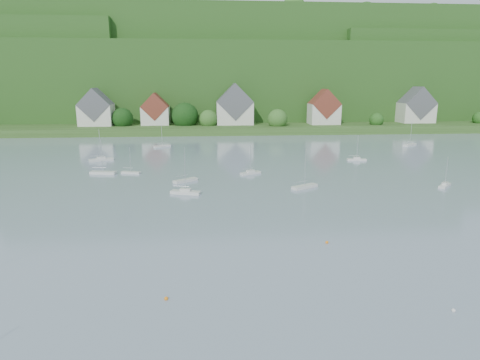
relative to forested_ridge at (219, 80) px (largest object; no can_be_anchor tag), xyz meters
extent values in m
cube|color=#2E4A1C|center=(-0.39, -68.57, -21.39)|extent=(600.00, 60.00, 3.00)
cube|color=#1F4315|center=(-0.39, 6.43, -2.89)|extent=(620.00, 160.00, 40.00)
cube|color=#1F4315|center=(9.61, 1.43, 5.11)|extent=(240.00, 130.00, 60.00)
cube|color=#1F4315|center=(159.61, -13.57, -0.89)|extent=(200.00, 110.00, 48.00)
sphere|color=#1C4C16|center=(118.03, -83.67, -17.79)|extent=(6.45, 6.45, 6.45)
sphere|color=#2C5F23|center=(-7.19, -84.69, -17.23)|extent=(8.19, 8.19, 8.19)
sphere|color=#2C5F23|center=(-52.36, -82.50, -17.78)|extent=(6.49, 6.49, 6.49)
sphere|color=#2C5F23|center=(46.46, -76.48, -15.93)|extent=(12.16, 12.16, 12.16)
sphere|color=#2C5F23|center=(22.59, -88.64, -17.05)|extent=(8.73, 8.73, 8.73)
sphere|color=black|center=(-44.27, -82.71, -16.86)|extent=(9.32, 9.32, 9.32)
sphere|color=#1C4C16|center=(67.44, -86.88, -17.86)|extent=(6.24, 6.24, 6.24)
sphere|color=black|center=(89.03, -74.03, -17.23)|extent=(8.16, 8.16, 8.16)
sphere|color=black|center=(-17.40, -82.21, -16.01)|extent=(11.92, 11.92, 11.92)
sphere|color=#1C4C16|center=(-84.67, -5.43, 28.91)|extent=(10.29, 10.29, 10.29)
sphere|color=black|center=(-68.56, -17.18, 28.37)|extent=(7.18, 7.18, 7.18)
sphere|color=#1C4C16|center=(39.10, -13.54, 37.36)|extent=(12.83, 12.83, 12.83)
sphere|color=#2C5F23|center=(-40.32, -26.39, 36.55)|extent=(8.18, 8.18, 8.18)
sphere|color=#1C4C16|center=(0.71, 11.08, 37.34)|extent=(12.73, 12.73, 12.73)
sphere|color=#1C4C16|center=(83.00, -24.04, 37.13)|extent=(11.50, 11.50, 11.50)
sphere|color=#1C4C16|center=(60.32, 6.32, 37.68)|extent=(14.65, 14.65, 14.65)
sphere|color=#2C5F23|center=(38.86, -37.28, 37.20)|extent=(11.95, 11.95, 11.95)
sphere|color=#1C4C16|center=(119.05, -29.99, 36.82)|extent=(9.76, 9.76, 9.76)
sphere|color=#2C5F23|center=(-47.54, 5.73, 36.35)|extent=(7.07, 7.07, 7.07)
sphere|color=black|center=(-3.87, -25.26, 36.55)|extent=(8.21, 8.21, 8.21)
sphere|color=#2C5F23|center=(-23.22, -1.47, 37.26)|extent=(12.24, 12.24, 12.24)
sphere|color=#2C5F23|center=(114.11, -25.59, 36.69)|extent=(9.00, 9.00, 9.00)
sphere|color=#2C5F23|center=(-95.89, -32.67, 37.50)|extent=(13.65, 13.65, 13.65)
sphere|color=#1C4C16|center=(100.63, -10.60, 36.52)|extent=(8.03, 8.03, 8.03)
sphere|color=#2C5F23|center=(100.08, -10.21, 25.73)|extent=(14.97, 14.97, 14.97)
sphere|color=#1C4C16|center=(78.27, -12.75, 24.82)|extent=(9.78, 9.78, 9.78)
sphere|color=#1C4C16|center=(119.29, -13.86, 25.22)|extent=(12.02, 12.02, 12.02)
sphere|color=black|center=(137.50, -32.55, 25.14)|extent=(11.57, 11.57, 11.57)
sphere|color=#1C4C16|center=(122.03, -45.83, 25.33)|extent=(12.65, 12.65, 12.65)
sphere|color=#2C5F23|center=(98.74, -21.35, 24.77)|extent=(9.48, 9.48, 9.48)
sphere|color=#1C4C16|center=(-40.37, -6.43, 19.21)|extent=(12.01, 12.01, 12.01)
sphere|color=black|center=(118.27, -16.22, 19.75)|extent=(15.08, 15.08, 15.08)
sphere|color=#2C5F23|center=(108.01, -0.55, 19.91)|extent=(15.99, 15.99, 15.99)
sphere|color=black|center=(-4.10, 3.64, 19.86)|extent=(15.72, 15.72, 15.72)
sphere|color=#1C4C16|center=(10.49, -0.65, 18.96)|extent=(10.54, 10.54, 10.54)
cube|color=beige|center=(-55.39, -81.57, -15.39)|extent=(14.00, 10.00, 9.00)
cube|color=#505157|center=(-55.39, -81.57, -10.89)|extent=(14.00, 10.40, 14.00)
cube|color=beige|center=(-30.39, -79.57, -15.89)|extent=(12.00, 9.00, 8.00)
cube|color=brown|center=(-30.39, -79.57, -11.89)|extent=(12.00, 9.36, 12.00)
cube|color=beige|center=(4.61, -80.57, -14.89)|extent=(16.00, 11.00, 10.00)
cube|color=#505157|center=(4.61, -80.57, -9.89)|extent=(16.00, 11.44, 16.00)
cube|color=beige|center=(44.61, -82.57, -15.39)|extent=(13.00, 10.00, 9.00)
cube|color=brown|center=(44.61, -82.57, -10.89)|extent=(13.00, 10.40, 13.00)
cube|color=beige|center=(89.61, -78.57, -15.39)|extent=(15.00, 10.00, 9.00)
cube|color=#505157|center=(89.61, -78.57, -10.89)|extent=(15.00, 10.40, 15.00)
sphere|color=orange|center=(-12.18, -227.59, -22.89)|extent=(0.40, 0.40, 0.40)
sphere|color=silver|center=(14.96, -231.96, -22.89)|extent=(0.40, 0.40, 0.40)
sphere|color=orange|center=(7.94, -214.40, -22.89)|extent=(0.41, 0.41, 0.41)
cube|color=silver|center=(11.88, -184.89, -22.59)|extent=(5.95, 4.45, 0.59)
cylinder|color=silver|center=(11.88, -184.89, -18.59)|extent=(0.10, 0.10, 7.42)
cylinder|color=silver|center=(11.11, -185.34, -21.39)|extent=(2.85, 1.73, 0.08)
cube|color=silver|center=(-37.22, -150.61, -22.56)|extent=(6.63, 4.28, 0.65)
cube|color=silver|center=(-37.22, -150.61, -21.99)|extent=(2.58, 2.07, 0.50)
cylinder|color=silver|center=(-37.22, -150.61, -18.21)|extent=(0.10, 0.10, 8.06)
cylinder|color=silver|center=(-38.10, -151.01, -21.34)|extent=(3.27, 1.52, 0.08)
cube|color=silver|center=(61.44, -130.55, -22.58)|extent=(5.96, 5.02, 0.61)
cylinder|color=silver|center=(61.44, -130.55, -18.44)|extent=(0.10, 0.10, 7.67)
cylinder|color=silver|center=(60.70, -131.09, -21.37)|extent=(2.76, 2.06, 0.08)
cube|color=silver|center=(41.17, -186.10, -22.65)|extent=(4.26, 4.23, 0.47)
cube|color=silver|center=(41.17, -186.10, -22.17)|extent=(1.81, 1.81, 0.50)
cylinder|color=silver|center=(41.17, -186.10, -19.49)|extent=(0.10, 0.10, 5.86)
cylinder|color=silver|center=(40.67, -186.59, -21.52)|extent=(1.89, 1.87, 0.08)
cube|color=silver|center=(-26.06, -167.94, -22.65)|extent=(4.83, 2.57, 0.46)
cylinder|color=silver|center=(-26.06, -167.94, -19.52)|extent=(0.10, 0.10, 5.81)
cylinder|color=silver|center=(-26.73, -167.74, -21.52)|extent=(2.47, 0.81, 0.08)
cube|color=silver|center=(-12.74, -177.34, -22.61)|extent=(5.40, 4.60, 0.56)
cylinder|color=silver|center=(-12.74, -177.34, -18.84)|extent=(0.10, 0.10, 6.98)
cylinder|color=silver|center=(-13.41, -177.84, -21.43)|extent=(2.50, 1.91, 0.08)
cube|color=silver|center=(2.22, -170.83, -22.63)|extent=(5.20, 3.65, 0.51)
cube|color=silver|center=(2.22, -170.83, -22.12)|extent=(2.06, 1.72, 0.50)
cylinder|color=silver|center=(2.22, -170.83, -19.17)|extent=(0.10, 0.10, 6.41)
cylinder|color=silver|center=(1.54, -171.19, -21.47)|extent=(2.53, 1.38, 0.08)
cube|color=silver|center=(-32.53, -167.90, -22.58)|extent=(6.33, 2.87, 0.61)
cylinder|color=silver|center=(-32.53, -167.90, -18.45)|extent=(0.10, 0.10, 7.64)
cylinder|color=silver|center=(-33.43, -167.73, -21.38)|extent=(3.32, 0.73, 0.08)
cube|color=silver|center=(-12.21, -187.52, -22.59)|extent=(6.08, 3.28, 0.59)
cube|color=silver|center=(-12.21, -187.52, -22.05)|extent=(2.29, 1.70, 0.50)
cylinder|color=silver|center=(-12.21, -187.52, -18.64)|extent=(0.10, 0.10, 7.32)
cylinder|color=silver|center=(-13.05, -187.27, -21.40)|extent=(3.10, 1.02, 0.08)
cube|color=silver|center=(33.45, -155.85, -22.63)|extent=(5.34, 2.20, 0.52)
cube|color=silver|center=(33.45, -155.85, -22.12)|extent=(1.95, 1.27, 0.50)
cylinder|color=silver|center=(33.45, -155.85, -19.13)|extent=(0.10, 0.10, 6.48)
cylinder|color=silver|center=(32.68, -155.74, -21.47)|extent=(2.83, 0.50, 0.08)
cube|color=silver|center=(-22.98, -126.50, -22.60)|extent=(5.72, 4.56, 0.58)
cylinder|color=silver|center=(-22.98, -126.50, -18.69)|extent=(0.10, 0.10, 7.24)
cylinder|color=silver|center=(-23.70, -126.98, -21.41)|extent=(2.70, 1.83, 0.08)
camera|label=1|loc=(-7.83, -264.88, -1.98)|focal=30.69mm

